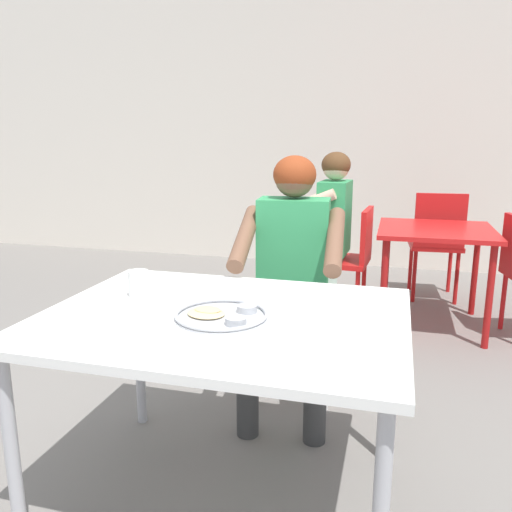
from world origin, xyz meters
The scene contains 11 objects.
ground_plane centered at (0.00, 0.00, -0.03)m, with size 12.00×12.00×0.05m, color slate.
back_wall centered at (0.00, 3.82, 1.70)m, with size 12.00×0.12×3.40m, color silver.
table_foreground centered at (0.04, -0.05, 0.66)m, with size 1.23×0.95×0.73m.
thali_tray centered at (0.05, -0.09, 0.74)m, with size 0.31×0.31×0.03m.
drinking_cup centered at (-0.33, 0.05, 0.78)m, with size 0.08×0.08×0.10m.
chair_foreground centered at (0.11, 0.93, 0.49)m, with size 0.47×0.43×0.82m.
diner_foreground centered at (0.12, 0.71, 0.73)m, with size 0.52×0.57×1.23m.
table_background_red centered at (0.86, 2.08, 0.61)m, with size 0.77×0.80×0.71m.
chair_red_left centered at (0.27, 2.10, 0.48)m, with size 0.46×0.44×0.82m.
chair_red_far centered at (0.91, 2.72, 0.52)m, with size 0.43×0.46×0.89m.
patron_background centered at (0.07, 2.08, 0.73)m, with size 0.57×0.51×1.22m.
Camera 1 is at (0.59, -1.64, 1.31)m, focal length 36.37 mm.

